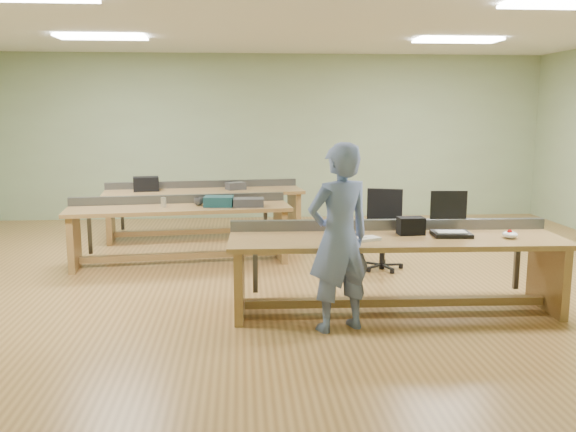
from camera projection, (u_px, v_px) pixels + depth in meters
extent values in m
plane|color=olive|center=(292.00, 272.00, 7.55)|extent=(10.00, 10.00, 0.00)
plane|color=silver|center=(293.00, 21.00, 7.04)|extent=(10.00, 10.00, 0.00)
cube|color=gray|center=(274.00, 137.00, 11.23)|extent=(10.00, 0.04, 3.00)
cube|color=gray|center=(353.00, 196.00, 3.37)|extent=(10.00, 0.04, 3.00)
cube|color=white|center=(102.00, 37.00, 8.33)|extent=(1.20, 0.50, 0.03)
cube|color=white|center=(569.00, 4.00, 5.77)|extent=(1.20, 0.50, 0.03)
cube|color=white|center=(457.00, 40.00, 8.71)|extent=(1.20, 0.50, 0.03)
cube|color=olive|center=(397.00, 240.00, 5.93)|extent=(3.29, 0.97, 0.05)
cube|color=olive|center=(240.00, 279.00, 5.93)|extent=(0.10, 0.77, 0.70)
cube|color=olive|center=(548.00, 276.00, 6.06)|extent=(0.10, 0.77, 0.70)
cube|color=olive|center=(395.00, 302.00, 6.04)|extent=(2.97, 0.19, 0.08)
cube|color=#4E5055|center=(388.00, 225.00, 6.31)|extent=(3.27, 0.18, 0.11)
cube|color=olive|center=(180.00, 209.00, 7.87)|extent=(2.91, 1.08, 0.05)
cube|color=olive|center=(74.00, 241.00, 7.68)|extent=(0.15, 0.66, 0.70)
cube|color=olive|center=(280.00, 233.00, 8.18)|extent=(0.15, 0.66, 0.70)
cube|color=olive|center=(181.00, 256.00, 7.97)|extent=(2.54, 0.39, 0.08)
cube|color=#4E5055|center=(179.00, 199.00, 8.18)|extent=(2.84, 0.40, 0.11)
cube|color=olive|center=(204.00, 192.00, 9.51)|extent=(3.14, 1.17, 0.05)
cube|color=olive|center=(110.00, 219.00, 9.30)|extent=(0.16, 0.72, 0.70)
cube|color=olive|center=(294.00, 213.00, 9.85)|extent=(0.16, 0.72, 0.70)
cube|color=olive|center=(205.00, 231.00, 9.62)|extent=(2.76, 0.42, 0.08)
cube|color=#4E5055|center=(203.00, 184.00, 9.86)|extent=(3.05, 0.44, 0.11)
imported|color=slate|center=(339.00, 238.00, 5.42)|extent=(0.73, 0.60, 1.70)
cube|color=black|center=(451.00, 234.00, 6.00)|extent=(0.39, 0.33, 0.04)
cube|color=black|center=(449.00, 205.00, 6.10)|extent=(0.37, 0.05, 0.29)
cube|color=beige|center=(356.00, 240.00, 5.76)|extent=(0.50, 0.32, 0.03)
ellipsoid|color=white|center=(510.00, 235.00, 5.90)|extent=(0.19, 0.20, 0.07)
cube|color=black|center=(411.00, 226.00, 6.07)|extent=(0.26, 0.18, 0.17)
cylinder|color=black|center=(382.00, 250.00, 7.65)|extent=(0.07, 0.07, 0.49)
cube|color=black|center=(383.00, 229.00, 7.61)|extent=(0.59, 0.59, 0.07)
cube|color=black|center=(385.00, 205.00, 7.78)|extent=(0.44, 0.19, 0.42)
cylinder|color=black|center=(382.00, 266.00, 7.69)|extent=(0.67, 0.67, 0.07)
cube|color=#12353B|center=(219.00, 201.00, 7.89)|extent=(0.39, 0.31, 0.13)
cube|color=#323234|center=(248.00, 202.00, 7.88)|extent=(0.39, 0.25, 0.11)
imported|color=#323234|center=(199.00, 202.00, 7.97)|extent=(0.15, 0.15, 0.10)
cylinder|color=silver|center=(164.00, 202.00, 7.81)|extent=(0.09, 0.09, 0.13)
cube|color=black|center=(146.00, 184.00, 9.41)|extent=(0.42, 0.33, 0.22)
cube|color=#323234|center=(236.00, 186.00, 9.59)|extent=(0.34, 0.30, 0.11)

